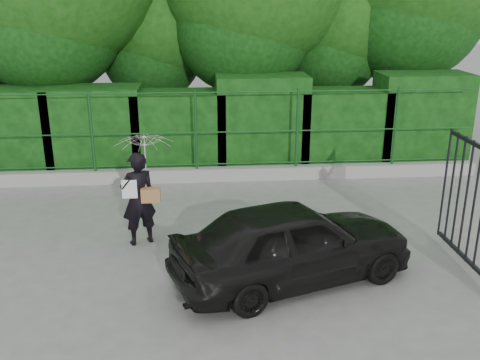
{
  "coord_description": "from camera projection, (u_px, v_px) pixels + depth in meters",
  "views": [
    {
      "loc": [
        0.47,
        -7.24,
        4.05
      ],
      "look_at": [
        1.14,
        1.3,
        1.1
      ],
      "focal_mm": 40.0,
      "sensor_mm": 36.0,
      "label": 1
    }
  ],
  "objects": [
    {
      "name": "ground",
      "position": [
        172.0,
        278.0,
        8.11
      ],
      "size": [
        80.0,
        80.0,
        0.0
      ],
      "primitive_type": "plane",
      "color": "gray"
    },
    {
      "name": "kerb",
      "position": [
        180.0,
        175.0,
        12.3
      ],
      "size": [
        14.0,
        0.25,
        0.3
      ],
      "primitive_type": "cube",
      "color": "#9E9E99",
      "rests_on": "ground"
    },
    {
      "name": "fence",
      "position": [
        188.0,
        131.0,
        11.97
      ],
      "size": [
        14.13,
        0.06,
        1.8
      ],
      "color": "#15451B",
      "rests_on": "kerb"
    },
    {
      "name": "hedge",
      "position": [
        180.0,
        127.0,
        12.95
      ],
      "size": [
        14.2,
        1.2,
        2.28
      ],
      "color": "black",
      "rests_on": "ground"
    },
    {
      "name": "woman",
      "position": [
        143.0,
        172.0,
        8.9
      ],
      "size": [
        0.98,
        0.97,
        1.92
      ],
      "color": "black",
      "rests_on": "ground"
    },
    {
      "name": "car",
      "position": [
        292.0,
        242.0,
        7.88
      ],
      "size": [
        3.91,
        2.56,
        1.24
      ],
      "primitive_type": "imported",
      "rotation": [
        0.0,
        0.0,
        1.9
      ],
      "color": "black",
      "rests_on": "ground"
    }
  ]
}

